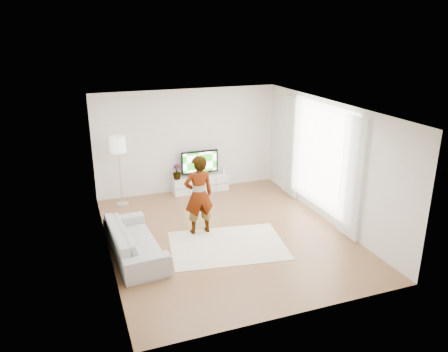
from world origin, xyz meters
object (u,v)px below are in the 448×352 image
object	(u,v)px
rug	(228,245)
media_console	(200,184)
floor_lamp	(118,148)
television	(200,162)
player	(199,195)
sofa	(135,241)

from	to	relation	value
rug	media_console	bearing A→B (deg)	82.73
media_console	rug	bearing A→B (deg)	-97.27
media_console	rug	distance (m)	3.28
media_console	floor_lamp	distance (m)	2.53
floor_lamp	television	bearing A→B (deg)	6.28
media_console	floor_lamp	xyz separation A→B (m)	(-2.16, -0.21, 1.29)
player	floor_lamp	world-z (taller)	same
media_console	player	xyz separation A→B (m)	(-0.78, -2.45, 0.68)
media_console	floor_lamp	bearing A→B (deg)	-174.44
television	media_console	bearing A→B (deg)	-90.00
media_console	sofa	size ratio (longest dim) A/B	0.70
player	sofa	bearing A→B (deg)	18.85
player	floor_lamp	xyz separation A→B (m)	(-1.38, 2.23, 0.61)
rug	sofa	world-z (taller)	sofa
rug	sofa	distance (m)	1.92
media_console	floor_lamp	size ratio (longest dim) A/B	0.86
television	rug	xyz separation A→B (m)	(-0.41, -3.27, -0.82)
sofa	media_console	bearing A→B (deg)	-41.51
media_console	television	xyz separation A→B (m)	(-0.00, 0.03, 0.61)
rug	television	bearing A→B (deg)	82.79
television	floor_lamp	distance (m)	2.28
floor_lamp	rug	bearing A→B (deg)	-59.99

